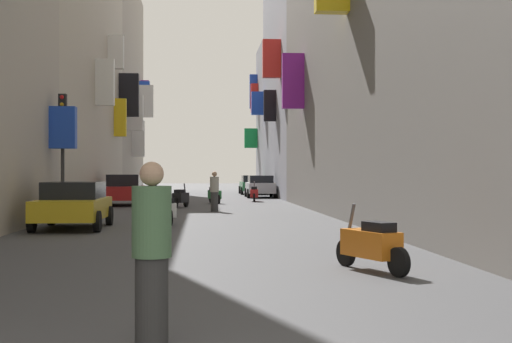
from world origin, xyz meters
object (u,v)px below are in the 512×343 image
Objects in this scene: scooter_red at (254,193)px; traffic_light_near_corner at (63,135)px; pedestrian_crossing at (214,191)px; parked_car_silver at (260,186)px; scooter_green at (214,195)px; scooter_blue at (153,191)px; parked_car_red at (124,189)px; scooter_white at (167,210)px; pedestrian_near_left at (152,254)px; scooter_orange at (371,244)px; parked_car_yellow at (73,204)px; parked_car_green at (252,184)px; scooter_black at (181,198)px.

traffic_light_near_corner reaches higher than scooter_red.
parked_car_silver is at bearing 78.61° from pedestrian_crossing.
pedestrian_crossing is (-2.42, -9.91, 0.39)m from scooter_red.
parked_car_silver is 23.27m from traffic_light_near_corner.
traffic_light_near_corner is (-5.45, -13.04, 2.50)m from scooter_green.
scooter_red is 8.49m from scooter_blue.
parked_car_red is 9.79m from scooter_blue.
parked_car_silver is at bearing 78.15° from scooter_white.
pedestrian_crossing reaches higher than parked_car_silver.
scooter_white is 1.08× the size of pedestrian_near_left.
parked_car_silver reaches higher than scooter_green.
scooter_orange is at bearing -91.55° from parked_car_silver.
scooter_red is (6.85, 3.86, -0.34)m from parked_car_red.
parked_car_yellow is at bearing -91.46° from scooter_blue.
scooter_orange and scooter_white have the same top height.
scooter_white is at bearing 92.30° from pedestrian_near_left.
traffic_light_near_corner is at bearing 103.51° from pedestrian_near_left.
scooter_red is at bearing -93.47° from parked_car_green.
parked_car_green is 15.56m from scooter_green.
parked_car_green is at bearing 88.79° from scooter_orange.
parked_car_green reaches higher than scooter_orange.
scooter_green is 15.04m from scooter_white.
parked_car_yellow is at bearing -74.11° from traffic_light_near_corner.
scooter_blue is 23.04m from scooter_white.
scooter_black is (-4.80, -12.80, -0.30)m from parked_car_silver.
scooter_orange is (6.67, -9.59, -0.27)m from parked_car_yellow.
scooter_blue is at bearing 85.62° from traffic_light_near_corner.
scooter_white is (2.80, -13.19, -0.34)m from parked_car_red.
traffic_light_near_corner reaches higher than scooter_orange.
parked_car_silver is 1.01× the size of parked_car_yellow.
traffic_light_near_corner is at bearing -113.48° from scooter_black.
scooter_orange is (-0.87, -41.34, -0.29)m from parked_car_green.
parked_car_silver is at bearing 68.24° from traffic_light_near_corner.
pedestrian_near_left reaches higher than scooter_red.
parked_car_silver is at bearing 69.65° from scooter_green.
pedestrian_crossing is at bearing -103.72° from scooter_red.
pedestrian_near_left is at bearing -96.17° from parked_car_silver.
parked_car_yellow is at bearing -149.80° from scooter_white.
scooter_blue is 0.94× the size of scooter_orange.
scooter_black is (-3.87, 21.76, -0.00)m from scooter_orange.
parked_car_silver is 39.72m from pedestrian_near_left.
pedestrian_crossing is (-0.14, -7.79, 0.39)m from scooter_green.
scooter_red is at bearing 29.42° from parked_car_red.
scooter_orange is at bearing -59.61° from traffic_light_near_corner.
scooter_black is at bearing -110.57° from parked_car_silver.
scooter_orange is (-0.94, -34.56, -0.30)m from parked_car_silver.
pedestrian_crossing is (1.53, -3.47, 0.39)m from scooter_black.
pedestrian_crossing is at bearing -97.94° from parked_car_green.
parked_car_silver is 6.78m from parked_car_green.
parked_car_yellow reaches higher than scooter_orange.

